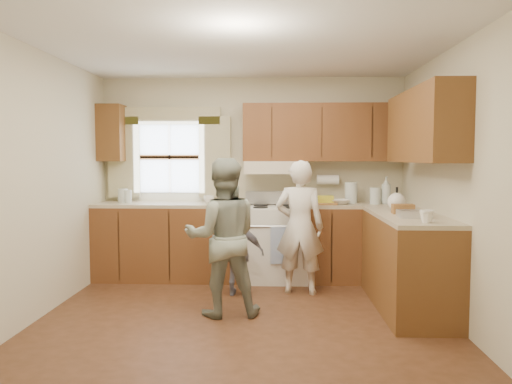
{
  "coord_description": "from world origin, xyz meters",
  "views": [
    {
      "loc": [
        0.29,
        -4.6,
        1.5
      ],
      "look_at": [
        0.1,
        0.4,
        1.15
      ],
      "focal_mm": 35.0,
      "sensor_mm": 36.0,
      "label": 1
    }
  ],
  "objects_px": {
    "stove": "(276,242)",
    "child": "(239,253)",
    "woman_right": "(223,237)",
    "woman_left": "(300,227)"
  },
  "relations": [
    {
      "from": "stove",
      "to": "child",
      "type": "bearing_deg",
      "value": -119.49
    },
    {
      "from": "woman_right",
      "to": "child",
      "type": "distance_m",
      "value": 0.74
    },
    {
      "from": "woman_left",
      "to": "child",
      "type": "distance_m",
      "value": 0.72
    },
    {
      "from": "stove",
      "to": "woman_left",
      "type": "relative_size",
      "value": 0.73
    },
    {
      "from": "woman_left",
      "to": "woman_right",
      "type": "distance_m",
      "value": 1.1
    },
    {
      "from": "woman_right",
      "to": "stove",
      "type": "bearing_deg",
      "value": -119.25
    },
    {
      "from": "child",
      "to": "stove",
      "type": "bearing_deg",
      "value": -117.0
    },
    {
      "from": "stove",
      "to": "woman_left",
      "type": "distance_m",
      "value": 0.69
    },
    {
      "from": "stove",
      "to": "woman_right",
      "type": "height_order",
      "value": "woman_right"
    },
    {
      "from": "stove",
      "to": "child",
      "type": "xyz_separation_m",
      "value": [
        -0.4,
        -0.7,
        -0.0
      ]
    }
  ]
}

